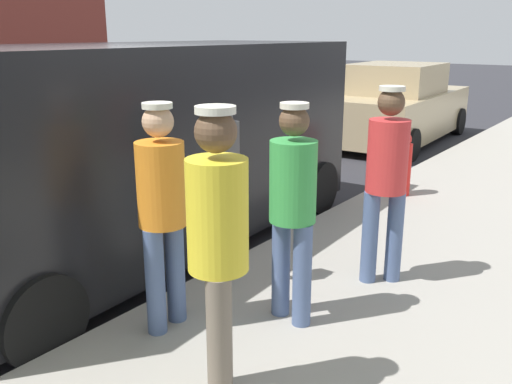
{
  "coord_description": "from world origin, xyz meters",
  "views": [
    {
      "loc": [
        4.12,
        -3.22,
        2.26
      ],
      "look_at": [
        1.65,
        0.14,
        1.05
      ],
      "focal_mm": 38.71,
      "sensor_mm": 36.0,
      "label": 1
    }
  ],
  "objects_px": {
    "parking_meter_near": "(226,170)",
    "pedestrian_in_yellow": "(218,241)",
    "parked_van": "(148,142)",
    "fire_hydrant": "(402,164)",
    "pedestrian_in_orange": "(162,204)",
    "pedestrian_in_red": "(386,173)",
    "parked_sedan_ahead": "(397,107)",
    "pedestrian_in_green": "(293,201)"
  },
  "relations": [
    {
      "from": "parked_van",
      "to": "pedestrian_in_red",
      "type": "bearing_deg",
      "value": 8.0
    },
    {
      "from": "parking_meter_near",
      "to": "pedestrian_in_yellow",
      "type": "height_order",
      "value": "pedestrian_in_yellow"
    },
    {
      "from": "pedestrian_in_yellow",
      "to": "pedestrian_in_green",
      "type": "relative_size",
      "value": 1.06
    },
    {
      "from": "parking_meter_near",
      "to": "pedestrian_in_yellow",
      "type": "bearing_deg",
      "value": -52.42
    },
    {
      "from": "pedestrian_in_green",
      "to": "parked_sedan_ahead",
      "type": "xyz_separation_m",
      "value": [
        -2.48,
        7.95,
        -0.34
      ]
    },
    {
      "from": "parking_meter_near",
      "to": "parked_van",
      "type": "height_order",
      "value": "parked_van"
    },
    {
      "from": "pedestrian_in_yellow",
      "to": "fire_hydrant",
      "type": "xyz_separation_m",
      "value": [
        -0.82,
        4.76,
        -0.59
      ]
    },
    {
      "from": "pedestrian_in_orange",
      "to": "parked_sedan_ahead",
      "type": "distance_m",
      "value": 8.78
    },
    {
      "from": "pedestrian_in_red",
      "to": "pedestrian_in_yellow",
      "type": "distance_m",
      "value": 2.1
    },
    {
      "from": "parked_van",
      "to": "pedestrian_in_yellow",
      "type": "bearing_deg",
      "value": -35.74
    },
    {
      "from": "pedestrian_in_red",
      "to": "parked_sedan_ahead",
      "type": "height_order",
      "value": "pedestrian_in_red"
    },
    {
      "from": "pedestrian_in_green",
      "to": "parked_sedan_ahead",
      "type": "bearing_deg",
      "value": 107.34
    },
    {
      "from": "pedestrian_in_orange",
      "to": "pedestrian_in_yellow",
      "type": "bearing_deg",
      "value": -25.85
    },
    {
      "from": "pedestrian_in_yellow",
      "to": "parked_sedan_ahead",
      "type": "bearing_deg",
      "value": 106.52
    },
    {
      "from": "parked_sedan_ahead",
      "to": "fire_hydrant",
      "type": "height_order",
      "value": "parked_sedan_ahead"
    },
    {
      "from": "pedestrian_in_green",
      "to": "pedestrian_in_yellow",
      "type": "bearing_deg",
      "value": -79.9
    },
    {
      "from": "pedestrian_in_red",
      "to": "pedestrian_in_orange",
      "type": "xyz_separation_m",
      "value": [
        -0.95,
        -1.67,
        -0.02
      ]
    },
    {
      "from": "pedestrian_in_red",
      "to": "pedestrian_in_orange",
      "type": "height_order",
      "value": "pedestrian_in_red"
    },
    {
      "from": "parked_sedan_ahead",
      "to": "fire_hydrant",
      "type": "relative_size",
      "value": 5.21
    },
    {
      "from": "parked_sedan_ahead",
      "to": "fire_hydrant",
      "type": "bearing_deg",
      "value": -66.47
    },
    {
      "from": "pedestrian_in_red",
      "to": "fire_hydrant",
      "type": "distance_m",
      "value": 2.87
    },
    {
      "from": "fire_hydrant",
      "to": "parked_sedan_ahead",
      "type": "bearing_deg",
      "value": 113.53
    },
    {
      "from": "pedestrian_in_green",
      "to": "parked_van",
      "type": "xyz_separation_m",
      "value": [
        -2.24,
        0.69,
        0.07
      ]
    },
    {
      "from": "parking_meter_near",
      "to": "pedestrian_in_green",
      "type": "relative_size",
      "value": 0.92
    },
    {
      "from": "parking_meter_near",
      "to": "parked_van",
      "type": "xyz_separation_m",
      "value": [
        -1.5,
        0.54,
        -0.03
      ]
    },
    {
      "from": "parking_meter_near",
      "to": "pedestrian_in_yellow",
      "type": "distance_m",
      "value": 1.51
    },
    {
      "from": "pedestrian_in_yellow",
      "to": "parked_sedan_ahead",
      "type": "xyz_separation_m",
      "value": [
        -2.67,
        9.01,
        -0.41
      ]
    },
    {
      "from": "pedestrian_in_green",
      "to": "pedestrian_in_red",
      "type": "bearing_deg",
      "value": 75.78
    },
    {
      "from": "parked_van",
      "to": "fire_hydrant",
      "type": "height_order",
      "value": "parked_van"
    },
    {
      "from": "pedestrian_in_green",
      "to": "pedestrian_in_orange",
      "type": "relative_size",
      "value": 0.99
    },
    {
      "from": "pedestrian_in_yellow",
      "to": "parked_van",
      "type": "relative_size",
      "value": 0.33
    },
    {
      "from": "pedestrian_in_green",
      "to": "fire_hydrant",
      "type": "height_order",
      "value": "pedestrian_in_green"
    },
    {
      "from": "fire_hydrant",
      "to": "pedestrian_in_yellow",
      "type": "bearing_deg",
      "value": -80.2
    },
    {
      "from": "pedestrian_in_yellow",
      "to": "pedestrian_in_orange",
      "type": "xyz_separation_m",
      "value": [
        -0.87,
        0.42,
        -0.06
      ]
    },
    {
      "from": "parking_meter_near",
      "to": "pedestrian_in_orange",
      "type": "bearing_deg",
      "value": -86.19
    },
    {
      "from": "pedestrian_in_yellow",
      "to": "fire_hydrant",
      "type": "height_order",
      "value": "pedestrian_in_yellow"
    },
    {
      "from": "parked_van",
      "to": "fire_hydrant",
      "type": "relative_size",
      "value": 6.13
    },
    {
      "from": "pedestrian_in_yellow",
      "to": "parked_van",
      "type": "xyz_separation_m",
      "value": [
        -2.42,
        1.74,
        -0.0
      ]
    },
    {
      "from": "pedestrian_in_red",
      "to": "fire_hydrant",
      "type": "bearing_deg",
      "value": 108.63
    },
    {
      "from": "pedestrian_in_orange",
      "to": "parked_van",
      "type": "bearing_deg",
      "value": 139.59
    },
    {
      "from": "pedestrian_in_green",
      "to": "parked_van",
      "type": "bearing_deg",
      "value": 162.85
    },
    {
      "from": "pedestrian_in_red",
      "to": "pedestrian_in_green",
      "type": "distance_m",
      "value": 1.07
    }
  ]
}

